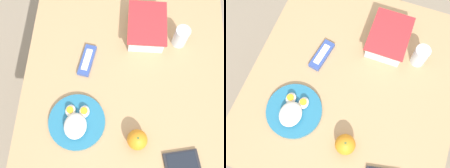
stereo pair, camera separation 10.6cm
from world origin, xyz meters
The scene contains 7 objects.
ground_plane centered at (0.00, 0.00, 0.00)m, with size 10.00×10.00×0.00m, color gray.
table centered at (0.00, 0.00, 0.63)m, with size 0.95×0.86×0.74m.
food_container centered at (-0.23, 0.08, 0.77)m, with size 0.22×0.17×0.08m.
orange_fruit centered at (0.26, 0.05, 0.77)m, with size 0.08×0.08×0.08m.
rice_plate centered at (0.20, -0.18, 0.76)m, with size 0.22×0.22×0.06m.
candy_bar centered at (-0.07, -0.17, 0.75)m, with size 0.15×0.07×0.02m.
drinking_glass centered at (-0.19, 0.23, 0.78)m, with size 0.06×0.06×0.10m.
Camera 2 is at (0.39, 0.07, 1.76)m, focal length 42.00 mm.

